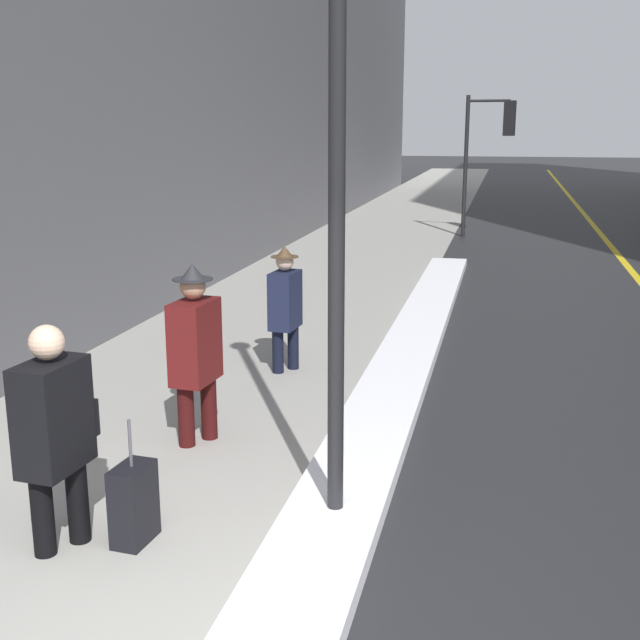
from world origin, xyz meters
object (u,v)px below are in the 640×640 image
traffic_light_near (493,135)px  pedestrian_in_fedora (285,304)px  pedestrian_nearside (195,347)px  pedestrian_with_shoulder_bag (55,428)px  rolling_suitcase (134,504)px  lamp_post (337,95)px

traffic_light_near → pedestrian_in_fedora: (-2.09, -13.09, -1.86)m
pedestrian_nearside → pedestrian_in_fedora: 2.42m
pedestrian_with_shoulder_bag → rolling_suitcase: (0.47, 0.19, -0.62)m
rolling_suitcase → pedestrian_with_shoulder_bag: bearing=-63.6°
lamp_post → traffic_light_near: 16.82m
lamp_post → pedestrian_with_shoulder_bag: 3.00m
traffic_light_near → pedestrian_with_shoulder_bag: traffic_light_near is taller
lamp_post → traffic_light_near: bearing=87.7°
traffic_light_near → rolling_suitcase: 17.67m
lamp_post → rolling_suitcase: (-1.36, -0.59, -2.86)m
traffic_light_near → pedestrian_in_fedora: traffic_light_near is taller
pedestrian_in_fedora → rolling_suitcase: size_ratio=1.65×
pedestrian_in_fedora → rolling_suitcase: (0.05, -4.29, -0.55)m
rolling_suitcase → traffic_light_near: bearing=178.1°
pedestrian_in_fedora → pedestrian_with_shoulder_bag: bearing=-0.5°
lamp_post → rolling_suitcase: lamp_post is taller
pedestrian_with_shoulder_bag → lamp_post: bearing=117.8°
lamp_post → pedestrian_nearside: (-1.62, 1.30, -2.21)m
traffic_light_near → rolling_suitcase: size_ratio=3.95×
traffic_light_near → lamp_post: bearing=-85.5°
lamp_post → pedestrian_with_shoulder_bag: size_ratio=3.22×
lamp_post → pedestrian_with_shoulder_bag: lamp_post is taller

